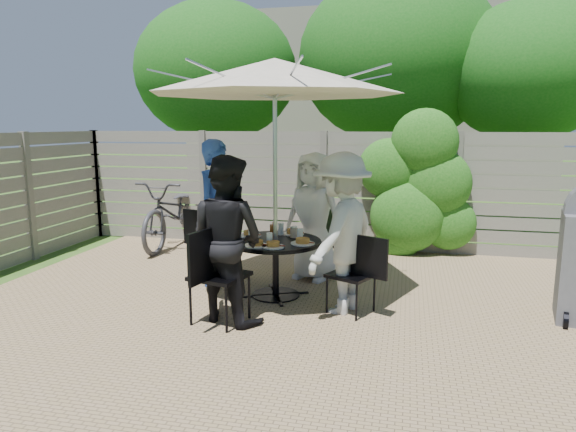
% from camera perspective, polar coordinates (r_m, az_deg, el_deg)
% --- Properties ---
extents(backyard_envelope, '(60.00, 60.00, 5.00)m').
position_cam_1_polar(backyard_envelope, '(15.26, 8.89, 12.51)').
color(backyard_envelope, '#2D541A').
rests_on(backyard_envelope, ground).
extents(patio_table, '(1.31, 1.31, 0.67)m').
position_cam_1_polar(patio_table, '(5.81, -1.39, -4.62)').
color(patio_table, black).
rests_on(patio_table, ground).
extents(umbrella, '(3.50, 3.50, 2.64)m').
position_cam_1_polar(umbrella, '(5.64, -1.48, 15.21)').
color(umbrella, silver).
rests_on(umbrella, ground).
extents(chair_back, '(0.50, 0.64, 0.83)m').
position_cam_1_polar(chair_back, '(6.65, 3.40, -4.65)').
color(chair_back, black).
rests_on(chair_back, ground).
extents(person_back, '(0.92, 0.76, 1.62)m').
position_cam_1_polar(person_back, '(6.41, 2.86, -0.10)').
color(person_back, silver).
rests_on(person_back, ground).
extents(chair_left, '(0.69, 0.54, 0.90)m').
position_cam_1_polar(chair_left, '(6.44, -8.46, -5.04)').
color(chair_left, black).
rests_on(chair_left, ground).
extents(person_left, '(0.63, 0.76, 1.78)m').
position_cam_1_polar(person_left, '(6.22, -7.68, 0.26)').
color(person_left, '#2546A4').
rests_on(person_left, ground).
extents(chair_front, '(0.58, 0.76, 0.99)m').
position_cam_1_polar(chair_front, '(5.13, -7.65, -8.70)').
color(chair_front, black).
rests_on(chair_front, ground).
extents(person_front, '(0.98, 0.87, 1.66)m').
position_cam_1_polar(person_front, '(5.08, -6.80, -2.60)').
color(person_front, black).
rests_on(person_front, ground).
extents(chair_right, '(0.65, 0.55, 0.85)m').
position_cam_1_polar(chair_right, '(5.39, 7.12, -8.20)').
color(chair_right, black).
rests_on(chair_right, ground).
extents(person_right, '(0.96, 1.23, 1.68)m').
position_cam_1_polar(person_right, '(5.30, 5.96, -1.98)').
color(person_right, '#BBBCB7').
rests_on(person_right, ground).
extents(plate_back, '(0.26, 0.26, 0.06)m').
position_cam_1_polar(plate_back, '(6.04, 0.56, -1.82)').
color(plate_back, white).
rests_on(plate_back, patio_table).
extents(plate_left, '(0.26, 0.26, 0.06)m').
position_cam_1_polar(plate_left, '(5.96, -4.23, -2.01)').
color(plate_left, white).
rests_on(plate_left, patio_table).
extents(plate_front, '(0.26, 0.26, 0.06)m').
position_cam_1_polar(plate_front, '(5.47, -3.57, -3.11)').
color(plate_front, white).
rests_on(plate_front, patio_table).
extents(plate_right, '(0.26, 0.26, 0.06)m').
position_cam_1_polar(plate_right, '(5.56, 1.64, -2.88)').
color(plate_right, white).
rests_on(plate_right, patio_table).
extents(plate_extra, '(0.24, 0.24, 0.06)m').
position_cam_1_polar(plate_extra, '(5.41, -1.66, -3.24)').
color(plate_extra, white).
rests_on(plate_extra, patio_table).
extents(glass_back, '(0.07, 0.07, 0.14)m').
position_cam_1_polar(glass_back, '(6.01, -0.80, -1.44)').
color(glass_back, silver).
rests_on(glass_back, patio_table).
extents(glass_left, '(0.07, 0.07, 0.14)m').
position_cam_1_polar(glass_left, '(5.81, -4.09, -1.87)').
color(glass_left, silver).
rests_on(glass_left, patio_table).
extents(glass_front, '(0.07, 0.07, 0.14)m').
position_cam_1_polar(glass_front, '(5.48, -2.06, -2.59)').
color(glass_front, silver).
rests_on(glass_front, patio_table).
extents(glass_right, '(0.07, 0.07, 0.14)m').
position_cam_1_polar(glass_right, '(5.69, 1.35, -2.11)').
color(glass_right, silver).
rests_on(glass_right, patio_table).
extents(syrup_jug, '(0.09, 0.09, 0.16)m').
position_cam_1_polar(syrup_jug, '(5.81, -1.60, -1.74)').
color(syrup_jug, '#59280C').
rests_on(syrup_jug, patio_table).
extents(coffee_cup, '(0.08, 0.08, 0.12)m').
position_cam_1_polar(coffee_cup, '(5.87, 0.63, -1.83)').
color(coffee_cup, '#C6B293').
rests_on(coffee_cup, patio_table).
extents(bicycle, '(0.73, 2.08, 1.09)m').
position_cam_1_polar(bicycle, '(8.46, -12.43, 0.37)').
color(bicycle, '#333338').
rests_on(bicycle, ground).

